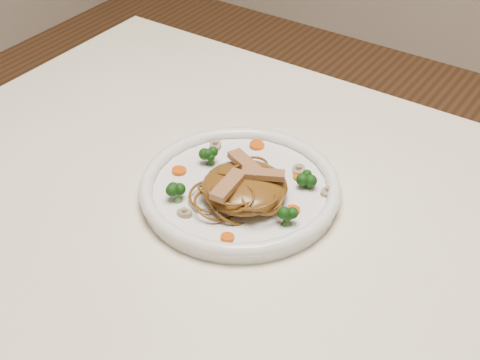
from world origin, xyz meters
The scene contains 19 objects.
table centered at (0.00, 0.00, 0.65)m, with size 1.20×0.80×0.75m.
plate centered at (-0.07, 0.02, 0.76)m, with size 0.28×0.28×0.02m, color white.
noodle_mound centered at (-0.05, 0.00, 0.78)m, with size 0.12×0.12×0.04m, color brown.
chicken_a centered at (-0.03, 0.02, 0.81)m, with size 0.06×0.02×0.01m, color #A16F4C.
chicken_b centered at (-0.06, 0.02, 0.81)m, with size 0.06×0.02×0.01m, color #A16F4C.
chicken_c centered at (-0.06, -0.03, 0.81)m, with size 0.07×0.02×0.01m, color #A16F4C.
broccoli_0 centered at (0.01, 0.07, 0.78)m, with size 0.02×0.02×0.03m, color #10410D, non-canonical shape.
broccoli_1 centered at (-0.14, 0.04, 0.78)m, with size 0.03×0.03×0.03m, color #10410D, non-canonical shape.
broccoli_2 centered at (-0.12, -0.05, 0.78)m, with size 0.03×0.03×0.03m, color #10410D, non-canonical shape.
broccoli_3 centered at (0.02, -0.01, 0.78)m, with size 0.03×0.03×0.03m, color #10410D, non-canonical shape.
carrot_0 centered at (-0.01, 0.09, 0.77)m, with size 0.02×0.02×0.01m, color #DF5308.
carrot_1 centered at (-0.16, 0.00, 0.77)m, with size 0.02×0.02×0.01m, color #DF5308.
carrot_2 centered at (0.02, 0.02, 0.77)m, with size 0.02×0.02×0.01m, color #DF5308.
carrot_3 centered at (-0.11, 0.12, 0.77)m, with size 0.02×0.02×0.01m, color #DF5308.
carrot_4 centered at (-0.02, -0.08, 0.77)m, with size 0.02×0.02×0.01m, color #DF5308.
mushroom_0 centered at (-0.10, -0.07, 0.77)m, with size 0.02×0.02×0.01m, color tan.
mushroom_1 centered at (0.04, 0.08, 0.77)m, with size 0.02×0.02×0.01m, color tan.
mushroom_2 centered at (-0.16, 0.08, 0.77)m, with size 0.03×0.03×0.01m, color tan.
mushroom_3 centered at (-0.02, 0.10, 0.77)m, with size 0.03×0.03×0.01m, color tan.
Camera 1 is at (0.36, -0.61, 1.37)m, focal length 51.36 mm.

